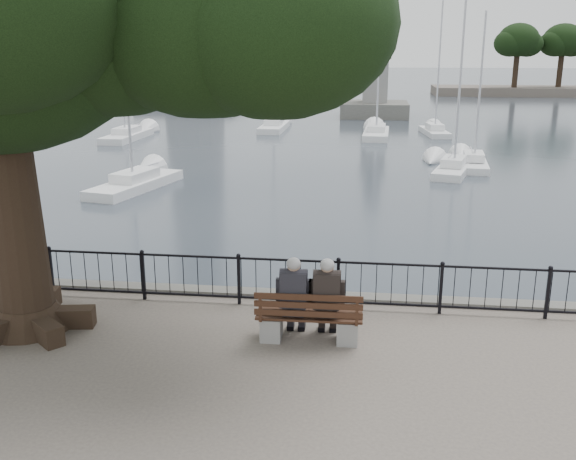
% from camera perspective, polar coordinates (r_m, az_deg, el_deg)
% --- Properties ---
extents(harbor, '(260.00, 260.00, 1.20)m').
position_cam_1_polar(harbor, '(13.71, 0.26, -7.90)').
color(harbor, '#52504A').
rests_on(harbor, ground).
extents(railing, '(22.06, 0.06, 1.00)m').
position_cam_1_polar(railing, '(12.85, -0.00, -4.47)').
color(railing, black).
rests_on(railing, ground).
extents(bench, '(1.88, 0.60, 0.99)m').
position_cam_1_polar(bench, '(11.45, 1.88, -8.27)').
color(bench, slate).
rests_on(bench, ground).
extents(person_left, '(0.46, 0.78, 1.57)m').
position_cam_1_polar(person_left, '(11.42, 0.57, -6.27)').
color(person_left, black).
rests_on(person_left, ground).
extents(person_right, '(0.46, 0.78, 1.57)m').
position_cam_1_polar(person_right, '(11.38, 3.48, -6.38)').
color(person_right, black).
rests_on(person_right, ground).
extents(tree, '(10.77, 7.52, 8.79)m').
position_cam_1_polar(tree, '(11.77, -21.00, 18.58)').
color(tree, black).
rests_on(tree, ground).
extents(lion_monument, '(5.97, 5.97, 8.81)m').
position_cam_1_polar(lion_monument, '(59.51, 7.74, 12.07)').
color(lion_monument, '#52504A').
rests_on(lion_monument, ground).
extents(sailboat_a, '(2.81, 5.90, 10.65)m').
position_cam_1_polar(sailboat_a, '(29.17, -13.40, 4.15)').
color(sailboat_a, white).
rests_on(sailboat_a, ground).
extents(sailboat_c, '(2.61, 5.18, 10.69)m').
position_cam_1_polar(sailboat_c, '(33.10, 14.48, 5.47)').
color(sailboat_c, white).
rests_on(sailboat_c, ground).
extents(sailboat_d, '(1.78, 4.89, 7.95)m').
position_cam_1_polar(sailboat_d, '(35.01, 16.14, 5.80)').
color(sailboat_d, white).
rests_on(sailboat_d, ground).
extents(sailboat_e, '(1.76, 6.10, 12.57)m').
position_cam_1_polar(sailboat_e, '(45.52, -14.12, 8.25)').
color(sailboat_e, white).
rests_on(sailboat_e, ground).
extents(sailboat_f, '(1.93, 6.13, 12.86)m').
position_cam_1_polar(sailboat_f, '(45.85, 7.85, 8.64)').
color(sailboat_f, white).
rests_on(sailboat_f, ground).
extents(sailboat_g, '(1.96, 5.10, 9.31)m').
position_cam_1_polar(sailboat_g, '(47.77, 12.89, 8.60)').
color(sailboat_g, white).
rests_on(sailboat_g, ground).
extents(sailboat_h, '(1.72, 6.05, 15.31)m').
position_cam_1_polar(sailboat_h, '(49.32, -1.24, 9.36)').
color(sailboat_h, white).
rests_on(sailboat_h, ground).
extents(far_shore, '(30.00, 8.60, 9.18)m').
position_cam_1_polar(far_shore, '(92.13, 22.88, 13.43)').
color(far_shore, '#564E47').
rests_on(far_shore, ground).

